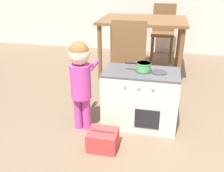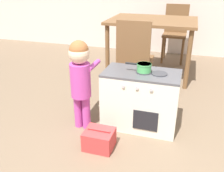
{
  "view_description": "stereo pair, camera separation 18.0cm",
  "coord_description": "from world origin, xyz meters",
  "px_view_note": "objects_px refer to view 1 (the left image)",
  "views": [
    {
      "loc": [
        0.12,
        -1.11,
        1.32
      ],
      "look_at": [
        -0.31,
        0.9,
        0.4
      ],
      "focal_mm": 40.0,
      "sensor_mm": 36.0,
      "label": 1
    },
    {
      "loc": [
        0.3,
        -1.07,
        1.32
      ],
      "look_at": [
        -0.31,
        0.9,
        0.4
      ],
      "focal_mm": 40.0,
      "sensor_mm": 36.0,
      "label": 2
    }
  ],
  "objects_px": {
    "play_kitchen": "(140,98)",
    "child_figure": "(80,75)",
    "dining_table": "(143,26)",
    "toy_basket": "(103,140)",
    "toy_pot": "(143,66)",
    "dining_chair_far": "(163,31)",
    "dining_chair_near": "(130,57)"
  },
  "relations": [
    {
      "from": "toy_pot",
      "to": "dining_table",
      "type": "relative_size",
      "value": 0.2
    },
    {
      "from": "play_kitchen",
      "to": "dining_chair_far",
      "type": "xyz_separation_m",
      "value": [
        0.13,
        2.13,
        0.21
      ]
    },
    {
      "from": "dining_chair_far",
      "to": "play_kitchen",
      "type": "bearing_deg",
      "value": 86.52
    },
    {
      "from": "play_kitchen",
      "to": "toy_basket",
      "type": "xyz_separation_m",
      "value": [
        -0.25,
        -0.44,
        -0.19
      ]
    },
    {
      "from": "toy_basket",
      "to": "play_kitchen",
      "type": "bearing_deg",
      "value": 60.46
    },
    {
      "from": "toy_pot",
      "to": "dining_table",
      "type": "distance_m",
      "value": 1.39
    },
    {
      "from": "play_kitchen",
      "to": "dining_chair_near",
      "type": "relative_size",
      "value": 0.75
    },
    {
      "from": "toy_pot",
      "to": "dining_chair_far",
      "type": "height_order",
      "value": "dining_chair_far"
    },
    {
      "from": "child_figure",
      "to": "dining_table",
      "type": "height_order",
      "value": "child_figure"
    },
    {
      "from": "toy_pot",
      "to": "dining_chair_far",
      "type": "bearing_deg",
      "value": 86.88
    },
    {
      "from": "toy_basket",
      "to": "dining_chair_far",
      "type": "relative_size",
      "value": 0.27
    },
    {
      "from": "play_kitchen",
      "to": "child_figure",
      "type": "bearing_deg",
      "value": -159.7
    },
    {
      "from": "toy_pot",
      "to": "toy_basket",
      "type": "distance_m",
      "value": 0.72
    },
    {
      "from": "dining_chair_near",
      "to": "dining_chair_far",
      "type": "bearing_deg",
      "value": 78.26
    },
    {
      "from": "play_kitchen",
      "to": "dining_chair_near",
      "type": "bearing_deg",
      "value": 108.39
    },
    {
      "from": "dining_chair_far",
      "to": "toy_basket",
      "type": "bearing_deg",
      "value": 81.6
    },
    {
      "from": "play_kitchen",
      "to": "dining_table",
      "type": "bearing_deg",
      "value": 95.57
    },
    {
      "from": "dining_table",
      "to": "dining_chair_near",
      "type": "xyz_separation_m",
      "value": [
        -0.06,
        -0.8,
        -0.2
      ]
    },
    {
      "from": "dining_table",
      "to": "dining_chair_near",
      "type": "relative_size",
      "value": 1.28
    },
    {
      "from": "toy_basket",
      "to": "dining_table",
      "type": "xyz_separation_m",
      "value": [
        0.12,
        1.83,
        0.6
      ]
    },
    {
      "from": "toy_basket",
      "to": "dining_chair_near",
      "type": "xyz_separation_m",
      "value": [
        0.06,
        1.02,
        0.4
      ]
    },
    {
      "from": "play_kitchen",
      "to": "dining_chair_far",
      "type": "relative_size",
      "value": 0.75
    },
    {
      "from": "dining_chair_far",
      "to": "dining_table",
      "type": "bearing_deg",
      "value": 70.54
    },
    {
      "from": "dining_table",
      "to": "dining_chair_far",
      "type": "bearing_deg",
      "value": 70.54
    },
    {
      "from": "play_kitchen",
      "to": "child_figure",
      "type": "relative_size",
      "value": 0.81
    },
    {
      "from": "child_figure",
      "to": "dining_chair_near",
      "type": "distance_m",
      "value": 0.83
    },
    {
      "from": "toy_basket",
      "to": "toy_pot",
      "type": "bearing_deg",
      "value": 59.17
    },
    {
      "from": "play_kitchen",
      "to": "child_figure",
      "type": "xyz_separation_m",
      "value": [
        -0.51,
        -0.19,
        0.27
      ]
    },
    {
      "from": "dining_table",
      "to": "dining_chair_far",
      "type": "height_order",
      "value": "dining_chair_far"
    },
    {
      "from": "play_kitchen",
      "to": "dining_table",
      "type": "height_order",
      "value": "dining_table"
    },
    {
      "from": "dining_chair_near",
      "to": "dining_chair_far",
      "type": "distance_m",
      "value": 1.59
    },
    {
      "from": "child_figure",
      "to": "toy_basket",
      "type": "xyz_separation_m",
      "value": [
        0.26,
        -0.25,
        -0.46
      ]
    }
  ]
}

